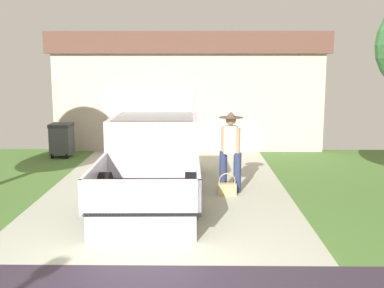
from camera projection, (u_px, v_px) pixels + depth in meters
name	position (u px, v px, depth m)	size (l,w,h in m)	color
pickup_truck	(155.00, 158.00, 10.28)	(2.10, 5.46, 1.61)	silver
person_with_hat	(231.00, 148.00, 10.15)	(0.52, 0.52, 1.73)	navy
handbag	(227.00, 188.00, 9.95)	(0.39, 0.18, 0.48)	tan
house_with_garage	(190.00, 87.00, 17.70)	(8.82, 6.44, 3.73)	#C2AFA2
wheeled_trash_bin	(62.00, 139.00, 14.04)	(0.60, 0.72, 1.00)	#424247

